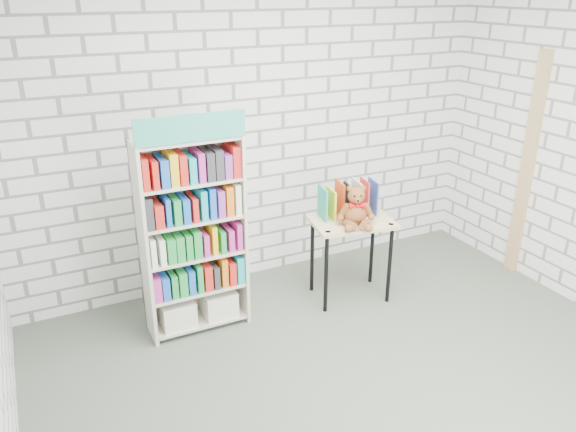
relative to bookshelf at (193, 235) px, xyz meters
name	(u,v)px	position (x,y,z in m)	size (l,w,h in m)	color
ground	(379,393)	(0.85, -1.36, -0.82)	(4.50, 4.50, 0.00)	#4E5749
room_shell	(398,141)	(0.85, -1.36, 0.97)	(4.52, 4.02, 2.81)	silver
bookshelf	(193,235)	(0.00, 0.00, 0.00)	(0.80, 0.31, 1.79)	beige
display_table	(352,231)	(1.36, -0.15, -0.18)	(0.76, 0.59, 0.74)	#D2B17E
table_books	(348,200)	(1.38, -0.04, 0.07)	(0.51, 0.29, 0.29)	teal
teddy_bear	(356,210)	(1.33, -0.25, 0.06)	(0.32, 0.31, 0.34)	brown
door_trim	(527,167)	(3.08, -0.41, 0.23)	(0.05, 0.12, 2.10)	tan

